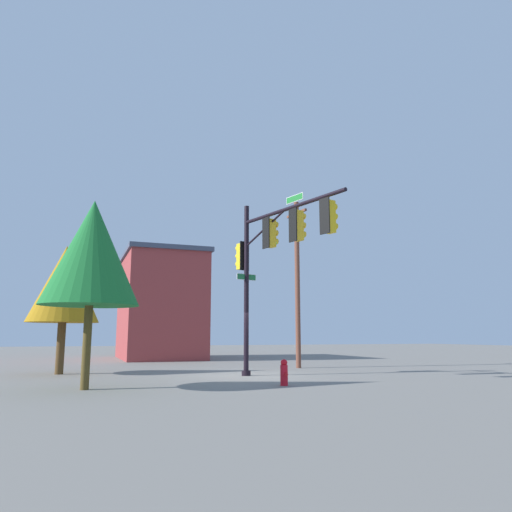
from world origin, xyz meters
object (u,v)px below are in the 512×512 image
tree_near (92,253)px  brick_building (160,306)px  signal_pole_assembly (273,248)px  utility_pole (297,280)px  fire_hydrant (284,372)px  tree_mid (65,284)px

tree_near → brick_building: brick_building is taller
signal_pole_assembly → brick_building: bearing=-175.3°
utility_pole → fire_hydrant: bearing=-28.5°
tree_near → utility_pole: bearing=122.9°
brick_building → tree_mid: bearing=-25.9°
signal_pole_assembly → tree_mid: bearing=-124.3°
utility_pole → tree_near: bearing=-57.1°
utility_pole → tree_near: 12.02m
tree_near → tree_mid: (-6.48, -0.88, -0.37)m
utility_pole → brick_building: bearing=-158.3°
tree_near → fire_hydrant: bearing=80.7°
utility_pole → tree_mid: utility_pole is taller
signal_pole_assembly → tree_mid: 9.16m
fire_hydrant → tree_mid: 10.68m
signal_pole_assembly → brick_building: brick_building is taller
fire_hydrant → tree_mid: bearing=-137.3°
brick_building → tree_near: bearing=-15.3°
fire_hydrant → tree_near: tree_near is taller
fire_hydrant → tree_mid: tree_mid is taller
signal_pole_assembly → utility_pole: bearing=146.2°
utility_pole → brick_building: (-12.39, -4.92, -0.72)m
tree_near → tree_mid: tree_near is taller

